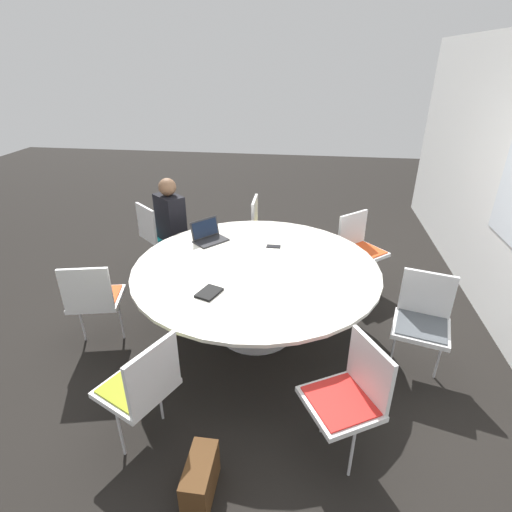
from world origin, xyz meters
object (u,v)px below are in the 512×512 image
object	(u,v)px
chair_1	(93,296)
chair_3	(350,392)
laptop	(208,235)
chair_0	(157,231)
chair_2	(142,384)
spiral_notebook	(209,293)
cell_phone	(273,246)
chair_5	(359,245)
person_0	(172,220)
handbag	(200,479)
chair_4	(423,316)
chair_6	(265,226)

from	to	relation	value
chair_1	chair_3	world-z (taller)	same
chair_3	laptop	xyz separation A→B (m)	(-1.74, -1.34, 0.26)
chair_0	chair_2	size ratio (longest dim) A/B	1.00
spiral_notebook	chair_3	bearing A→B (deg)	56.63
chair_1	chair_3	size ratio (longest dim) A/B	1.00
chair_0	chair_2	xyz separation A→B (m)	(2.46, 0.81, 0.00)
chair_2	cell_phone	xyz separation A→B (m)	(-1.78, 0.68, 0.20)
chair_5	chair_3	bearing A→B (deg)	41.28
chair_5	spiral_notebook	size ratio (longest dim) A/B	3.51
person_0	handbag	bearing A→B (deg)	-28.04
chair_3	chair_4	bearing A→B (deg)	-64.63
chair_0	handbag	bearing A→B (deg)	-24.56
chair_6	laptop	xyz separation A→B (m)	(0.97, -0.48, 0.26)
cell_phone	spiral_notebook	bearing A→B (deg)	-24.08
chair_1	chair_4	bearing A→B (deg)	-11.42
chair_6	cell_phone	xyz separation A→B (m)	(1.03, 0.21, 0.20)
chair_6	handbag	size ratio (longest dim) A/B	2.44
chair_2	chair_5	world-z (taller)	same
chair_3	chair_6	bearing A→B (deg)	-11.58
laptop	handbag	distance (m)	2.32
cell_phone	handbag	world-z (taller)	cell_phone
chair_0	chair_2	world-z (taller)	same
person_0	spiral_notebook	bearing A→B (deg)	-20.61
chair_0	spiral_notebook	size ratio (longest dim) A/B	3.51
chair_3	spiral_notebook	distance (m)	1.32
chair_2	handbag	xyz separation A→B (m)	(0.33, 0.46, -0.39)
chair_6	person_0	size ratio (longest dim) A/B	0.71
chair_3	person_0	bearing A→B (deg)	10.96
chair_4	chair_6	bearing A→B (deg)	-34.31
cell_phone	handbag	bearing A→B (deg)	-6.13
chair_6	spiral_notebook	bearing A→B (deg)	-7.17
chair_0	chair_3	size ratio (longest dim) A/B	1.00
chair_1	handbag	xyz separation A→B (m)	(1.29, 1.30, -0.39)
chair_5	laptop	world-z (taller)	laptop
chair_2	laptop	distance (m)	1.86
chair_4	chair_5	distance (m)	1.40
spiral_notebook	chair_5	bearing A→B (deg)	139.12
chair_2	handbag	distance (m)	0.69
chair_6	handbag	distance (m)	3.17
cell_phone	chair_0	bearing A→B (deg)	-114.47
chair_0	spiral_notebook	distance (m)	1.96
chair_4	chair_0	bearing A→B (deg)	-11.78
chair_0	laptop	xyz separation A→B (m)	(0.61, 0.81, 0.26)
spiral_notebook	laptop	bearing A→B (deg)	-165.79
laptop	handbag	world-z (taller)	laptop
chair_0	chair_6	world-z (taller)	same
laptop	chair_3	bearing A→B (deg)	-101.19
chair_2	spiral_notebook	distance (m)	0.89
chair_3	chair_1	bearing A→B (deg)	39.43
chair_3	cell_phone	world-z (taller)	chair_3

